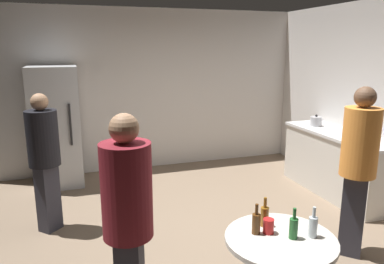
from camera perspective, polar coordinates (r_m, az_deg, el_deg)
The scene contains 15 objects.
ground_plane at distance 4.31m, azimuth 1.30°, elevation -16.35°, with size 5.20×5.20×0.10m, color #7A6651.
wall_back at distance 6.34m, azimuth -6.59°, elevation 6.45°, with size 5.32×0.06×2.70m, color silver.
refrigerator at distance 5.87m, azimuth -20.36°, elevation 0.73°, with size 0.70×0.68×1.80m.
kitchen_counter at distance 5.65m, azimuth 21.76°, elevation -4.53°, with size 0.64×1.83×0.90m.
kettle at distance 5.88m, azimuth 18.73°, elevation 1.60°, with size 0.24×0.17×0.18m.
wine_bottle_on_counter at distance 5.22m, azimuth 25.88°, elevation 0.13°, with size 0.08×0.08×0.31m.
foreground_table at distance 2.86m, azimuth 13.48°, elevation -17.49°, with size 0.80×0.80×0.73m.
beer_bottle_amber at distance 2.91m, azimuth 11.22°, elevation -12.64°, with size 0.06×0.06×0.23m.
beer_bottle_brown at distance 2.79m, azimuth 9.94°, elevation -13.74°, with size 0.06×0.06×0.23m.
beer_bottle_green at distance 2.78m, azimuth 15.51°, elevation -14.11°, with size 0.06×0.06×0.23m.
beer_bottle_clear at distance 2.84m, azimuth 18.29°, elevation -13.72°, with size 0.06×0.06×0.23m.
plastic_cup_red at distance 2.82m, azimuth 11.79°, elevation -14.11°, with size 0.08×0.08×0.11m, color red.
person_in_maroon_shirt at distance 2.55m, azimuth -9.96°, elevation -12.54°, with size 0.44×0.44×1.66m.
person_in_orange_shirt at distance 3.90m, azimuth 24.46°, elevation -3.94°, with size 0.48×0.48×1.71m.
person_in_black_shirt at distance 4.39m, azimuth -22.00°, elevation -3.02°, with size 0.48×0.48×1.59m.
Camera 1 is at (-1.26, -3.54, 2.06)m, focal length 34.32 mm.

